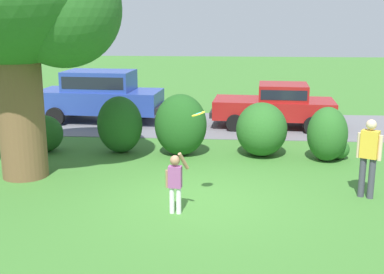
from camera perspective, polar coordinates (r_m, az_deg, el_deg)
The scene contains 12 objects.
ground_plane at distance 10.78m, azimuth 0.45°, elevation -7.25°, with size 80.00×80.00×0.00m, color #3D752D.
driveway_strip at distance 18.14m, azimuth 2.14°, elevation 1.42°, with size 28.00×4.40×0.02m, color slate.
shrub_near_tree at distance 15.07m, azimuth -16.63°, elevation 0.37°, with size 1.10×1.09×1.07m.
shrub_centre_left at distance 14.44m, azimuth -8.30°, elevation 1.41°, with size 1.31×1.06×1.65m.
shrub_centre at distance 14.01m, azimuth -1.31°, elevation 1.40°, with size 1.48×1.19×1.75m.
shrub_centre_right at distance 14.12m, azimuth 7.99°, elevation 0.88°, with size 1.43×1.56×1.52m.
shrub_far_end at distance 14.01m, azimuth 15.39°, elevation 0.16°, with size 1.21×1.20×1.49m.
parked_sedan at distance 17.87m, azimuth 9.66°, elevation 3.78°, with size 4.51×2.31×1.56m.
parked_suv at distance 18.81m, azimuth -10.52°, elevation 4.94°, with size 4.81×2.33×1.92m.
child_thrower at distance 9.85m, azimuth -1.94°, elevation -4.88°, with size 0.46×0.24×1.29m.
frisbee at distance 9.98m, azimuth 0.73°, elevation 2.67°, with size 0.28×0.28×0.14m.
adult_onlooker at distance 11.30m, azimuth 19.64°, elevation -1.86°, with size 0.47×0.37×1.74m.
Camera 1 is at (0.70, -10.05, 3.85)m, focal length 46.43 mm.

